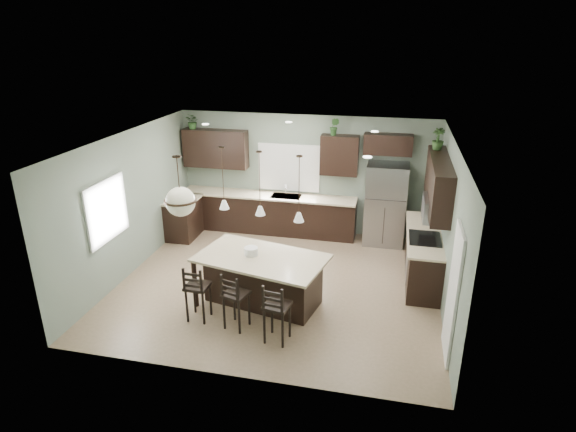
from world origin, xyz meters
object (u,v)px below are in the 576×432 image
(bar_stool_left, at_px, (198,292))
(bar_stool_center, at_px, (236,300))
(refrigerator, at_px, (385,204))
(serving_dish, at_px, (251,251))
(kitchen_island, at_px, (262,281))
(plant_back_left, at_px, (193,121))
(bar_stool_right, at_px, (277,312))

(bar_stool_left, height_order, bar_stool_center, bar_stool_left)
(bar_stool_center, bearing_deg, bar_stool_left, -172.38)
(refrigerator, bearing_deg, serving_dish, -124.82)
(kitchen_island, distance_m, bar_stool_left, 1.14)
(refrigerator, distance_m, kitchen_island, 3.80)
(refrigerator, relative_size, bar_stool_center, 1.84)
(bar_stool_center, height_order, plant_back_left, plant_back_left)
(refrigerator, height_order, kitchen_island, refrigerator)
(bar_stool_left, xyz_separation_m, plant_back_left, (-1.65, 4.03, 2.07))
(refrigerator, relative_size, serving_dish, 7.71)
(kitchen_island, xyz_separation_m, bar_stool_left, (-0.91, -0.69, 0.05))
(kitchen_island, bearing_deg, bar_stool_right, -50.03)
(serving_dish, bearing_deg, refrigerator, 55.18)
(plant_back_left, bearing_deg, bar_stool_center, -60.32)
(kitchen_island, bearing_deg, refrigerator, 70.27)
(bar_stool_left, xyz_separation_m, bar_stool_center, (0.70, -0.10, -0.00))
(bar_stool_center, xyz_separation_m, plant_back_left, (-2.35, 4.12, 2.08))
(refrigerator, height_order, plant_back_left, plant_back_left)
(refrigerator, distance_m, bar_stool_left, 4.87)
(serving_dish, relative_size, bar_stool_center, 0.24)
(refrigerator, xyz_separation_m, bar_stool_left, (-2.91, -3.88, -0.42))
(plant_back_left, bearing_deg, bar_stool_left, -67.71)
(bar_stool_center, bearing_deg, kitchen_island, 90.49)
(bar_stool_center, relative_size, bar_stool_right, 0.97)
(kitchen_island, height_order, bar_stool_left, bar_stool_left)
(refrigerator, xyz_separation_m, kitchen_island, (-2.00, -3.20, -0.46))
(serving_dish, bearing_deg, plant_back_left, 125.65)
(bar_stool_left, height_order, plant_back_left, plant_back_left)
(serving_dish, distance_m, bar_stool_center, 0.96)
(refrigerator, xyz_separation_m, serving_dish, (-2.19, -3.16, 0.07))
(bar_stool_center, height_order, bar_stool_right, bar_stool_right)
(bar_stool_center, xyz_separation_m, bar_stool_right, (0.73, -0.21, 0.01))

